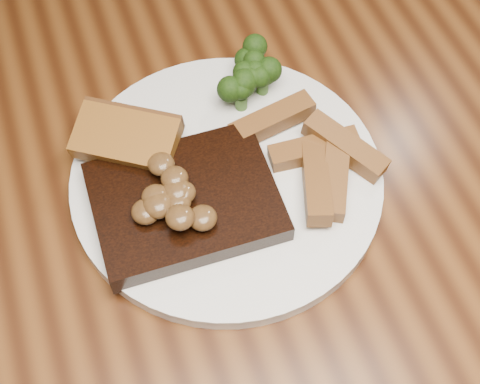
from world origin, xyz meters
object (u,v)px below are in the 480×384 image
(dining_table, at_px, (250,254))
(plate, at_px, (227,180))
(garlic_bread, at_px, (129,150))
(potato_wedges, at_px, (290,152))
(steak, at_px, (185,202))

(dining_table, height_order, plate, plate)
(garlic_bread, relative_size, potato_wedges, 0.85)
(dining_table, bearing_deg, steak, 164.76)
(steak, distance_m, garlic_bread, 0.08)
(plate, relative_size, garlic_bread, 3.11)
(dining_table, xyz_separation_m, potato_wedges, (0.05, 0.04, 0.12))
(steak, height_order, garlic_bread, steak)
(plate, relative_size, steak, 1.81)
(potato_wedges, bearing_deg, plate, 178.66)
(steak, xyz_separation_m, potato_wedges, (0.11, 0.02, -0.00))
(plate, height_order, garlic_bread, garlic_bread)
(plate, bearing_deg, steak, -155.22)
(dining_table, bearing_deg, plate, 106.50)
(dining_table, height_order, potato_wedges, potato_wedges)
(garlic_bread, bearing_deg, potato_wedges, 12.82)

